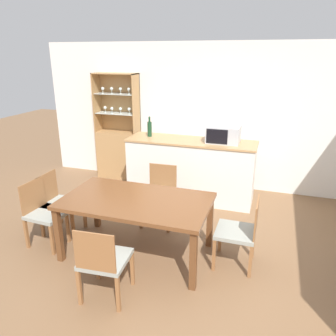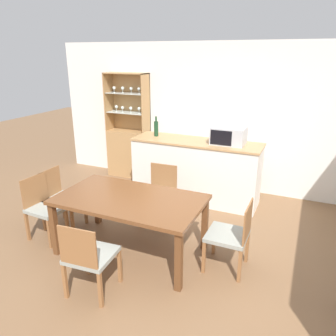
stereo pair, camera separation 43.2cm
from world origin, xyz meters
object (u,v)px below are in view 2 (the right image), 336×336
dining_chair_head_near (89,256)px  wine_bottle (156,128)px  dining_table (130,204)px  microwave (229,136)px  display_cabinet (129,146)px  dining_chair_side_right_far (231,235)px  dining_chair_side_left_near (46,207)px  dining_chair_head_far (159,194)px  dining_chair_side_left_far (61,198)px

dining_chair_head_near → wine_bottle: (-0.54, 2.67, 0.72)m
dining_table → microwave: 2.03m
display_cabinet → microwave: 2.23m
dining_chair_side_right_far → dining_chair_side_left_near: 2.43m
wine_bottle → dining_chair_head_near: bearing=-78.6°
dining_chair_side_right_far → wine_bottle: bearing=45.8°
display_cabinet → microwave: display_cabinet is taller
dining_chair_head_far → dining_chair_head_near: same height
dining_table → microwave: microwave is taller
wine_bottle → display_cabinet: bearing=149.2°
dining_chair_side_left_far → microwave: (1.92, 1.69, 0.71)m
dining_chair_side_right_far → dining_chair_head_far: size_ratio=1.00×
dining_chair_head_near → microwave: bearing=70.8°
display_cabinet → dining_table: 2.73m
dining_chair_side_right_far → wine_bottle: 2.53m
dining_chair_side_left_far → wine_bottle: 1.96m
dining_chair_side_left_near → dining_chair_side_left_far: bearing=-176.3°
dining_chair_side_left_near → microwave: bearing=139.7°
dining_table → dining_chair_side_left_far: bearing=173.0°
microwave → dining_chair_side_left_far: bearing=-138.6°
display_cabinet → microwave: bearing=-13.6°
dining_table → dining_chair_head_far: (-0.00, 0.83, -0.22)m
display_cabinet → dining_chair_head_near: bearing=-66.4°
dining_chair_side_left_near → dining_chair_side_right_far: bearing=100.6°
display_cabinet → dining_chair_side_right_far: display_cabinet is taller
dining_chair_head_far → microwave: 1.43m
dining_chair_side_left_near → dining_table: bearing=100.6°
microwave → wine_bottle: size_ratio=1.51×
dining_chair_side_left_near → dining_chair_head_near: bearing=64.2°
microwave → dining_chair_side_left_near: bearing=-134.0°
dining_chair_head_near → dining_chair_side_left_near: bearing=146.2°
display_cabinet → dining_chair_side_left_far: 2.22m
dining_table → display_cabinet: bearing=120.6°
dining_chair_side_right_far → dining_chair_side_left_near: (-2.41, -0.29, 0.00)m
dining_chair_side_left_far → wine_bottle: size_ratio=2.49×
dining_chair_head_far → microwave: bearing=-127.5°
display_cabinet → wine_bottle: size_ratio=5.97×
dining_chair_head_near → dining_chair_side_left_far: bearing=136.8°
dining_chair_side_right_far → wine_bottle: size_ratio=2.49×
dining_chair_head_far → wine_bottle: 1.35m
dining_chair_side_left_near → wine_bottle: 2.22m
dining_chair_side_left_near → wine_bottle: size_ratio=2.49×
dining_chair_head_near → dining_table: bearing=85.9°
display_cabinet → dining_chair_head_far: display_cabinet is taller
microwave → dining_table: bearing=-111.2°
dining_chair_side_left_far → dining_chair_head_far: (1.21, 0.68, 0.00)m
dining_chair_head_far → dining_chair_side_left_near: bearing=36.7°
dining_chair_head_far → dining_chair_side_left_near: 1.55m
dining_chair_side_right_far → dining_chair_head_near: 1.55m
dining_chair_head_far → dining_chair_side_left_near: same height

